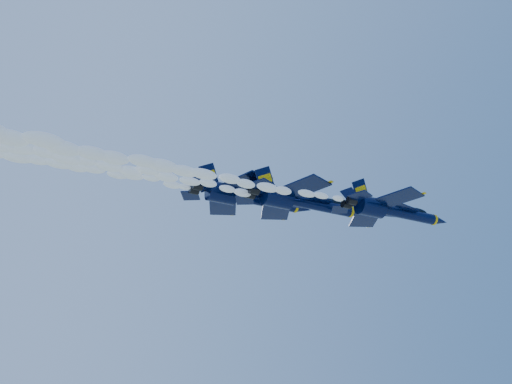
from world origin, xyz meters
name	(u,v)px	position (x,y,z in m)	size (l,w,h in m)	color
jet_lead	(391,210)	(13.43, -14.40, 149.70)	(15.25, 12.51, 5.67)	black
smoke_trail_jet_lead	(146,162)	(-17.00, -14.40, 149.26)	(47.81, 1.94, 1.75)	white
jet_second	(301,201)	(5.52, -6.40, 152.80)	(17.75, 14.56, 6.60)	black
smoke_trail_jet_second	(48,153)	(-25.97, -6.40, 152.33)	(47.81, 2.26, 2.04)	white
jet_third	(246,197)	(0.75, 0.72, 155.56)	(18.38, 15.08, 6.83)	black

